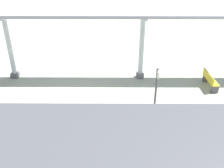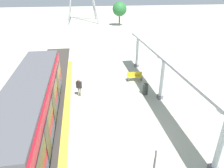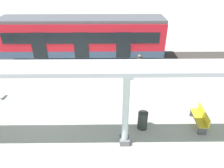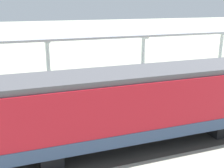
{
  "view_description": "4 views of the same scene",
  "coord_description": "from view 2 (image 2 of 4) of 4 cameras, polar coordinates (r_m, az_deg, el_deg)",
  "views": [
    {
      "loc": [
        -10.28,
        -1.98,
        7.19
      ],
      "look_at": [
        -0.53,
        -1.92,
        1.86
      ],
      "focal_mm": 41.33,
      "sensor_mm": 36.0,
      "label": 1
    },
    {
      "loc": [
        -2.58,
        -10.41,
        8.6
      ],
      "look_at": [
        -0.42,
        3.46,
        1.9
      ],
      "focal_mm": 33.41,
      "sensor_mm": 36.0,
      "label": 2
    },
    {
      "loc": [
        10.32,
        3.38,
        7.03
      ],
      "look_at": [
        0.13,
        3.5,
        1.0
      ],
      "focal_mm": 32.68,
      "sensor_mm": 36.0,
      "label": 3
    },
    {
      "loc": [
        -16.48,
        6.35,
        6.31
      ],
      "look_at": [
        -0.95,
        0.77,
        1.48
      ],
      "focal_mm": 44.64,
      "sensor_mm": 36.0,
      "label": 4
    }
  ],
  "objects": [
    {
      "name": "ground_plane",
      "position": [
        13.74,
        4.06,
        -13.28
      ],
      "size": [
        176.0,
        176.0,
        0.0
      ],
      "primitive_type": "plane",
      "color": "#A8AB97"
    },
    {
      "name": "tactile_edge_strip",
      "position": [
        13.56,
        -12.89,
        -14.58
      ],
      "size": [
        0.49,
        29.34,
        0.01
      ],
      "primitive_type": "cube",
      "color": "gold",
      "rests_on": "ground"
    },
    {
      "name": "trackbed",
      "position": [
        13.87,
        -20.76,
        -14.78
      ],
      "size": [
        3.2,
        41.34,
        0.01
      ],
      "primitive_type": "cube",
      "color": "#38332D",
      "rests_on": "ground"
    },
    {
      "name": "train_near_carriage",
      "position": [
        13.82,
        -21.02,
        -5.69
      ],
      "size": [
        2.65,
        12.83,
        3.48
      ],
      "color": "red",
      "rests_on": "ground"
    },
    {
      "name": "canopy_pillar_second",
      "position": [
        11.45,
        27.73,
        -13.84
      ],
      "size": [
        1.1,
        0.44,
        3.72
      ],
      "color": "slate",
      "rests_on": "ground"
    },
    {
      "name": "canopy_pillar_third",
      "position": [
        17.11,
        13.53,
        1.67
      ],
      "size": [
        1.1,
        0.44,
        3.72
      ],
      "color": "slate",
      "rests_on": "ground"
    },
    {
      "name": "canopy_pillar_fourth",
      "position": [
        23.82,
        6.92,
        8.96
      ],
      "size": [
        1.1,
        0.44,
        3.72
      ],
      "color": "slate",
      "rests_on": "ground"
    },
    {
      "name": "canopy_beam",
      "position": [
        13.16,
        20.5,
        2.43
      ],
      "size": [
        1.2,
        23.73,
        0.16
      ],
      "primitive_type": "cube",
      "color": "#A8AAB2",
      "rests_on": "canopy_pillar_nearest"
    },
    {
      "name": "bench_near_end",
      "position": [
        20.65,
        6.22,
        2.09
      ],
      "size": [
        1.52,
        0.52,
        0.86
      ],
      "color": "gold",
      "rests_on": "ground"
    },
    {
      "name": "trash_bin",
      "position": [
        18.17,
        9.09,
        -1.4
      ],
      "size": [
        0.48,
        0.48,
        0.94
      ],
      "primitive_type": "cylinder",
      "color": "#2C302D",
      "rests_on": "ground"
    },
    {
      "name": "platform_info_sign",
      "position": [
        10.11,
        11.5,
        -21.11
      ],
      "size": [
        0.56,
        0.1,
        2.2
      ],
      "color": "#4C4C51",
      "rests_on": "ground"
    },
    {
      "name": "passenger_waiting_near_edge",
      "position": [
        17.59,
        -9.03,
        -0.46
      ],
      "size": [
        0.5,
        0.38,
        1.58
      ],
      "color": "gray",
      "rests_on": "ground"
    },
    {
      "name": "tree_left_background",
      "position": [
        49.96,
        2.08,
        19.81
      ],
      "size": [
        3.19,
        3.19,
        5.26
      ],
      "color": "brown",
      "rests_on": "ground"
    }
  ]
}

